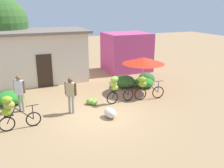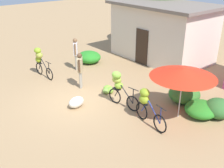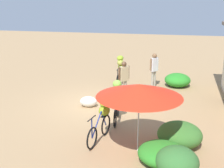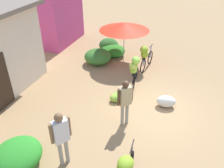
{
  "view_description": "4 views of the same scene",
  "coord_description": "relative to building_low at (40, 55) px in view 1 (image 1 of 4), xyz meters",
  "views": [
    {
      "loc": [
        -3.33,
        -9.67,
        4.7
      ],
      "look_at": [
        1.05,
        0.88,
        1.13
      ],
      "focal_mm": 39.98,
      "sensor_mm": 36.0,
      "label": 1
    },
    {
      "loc": [
        8.6,
        -5.12,
        5.29
      ],
      "look_at": [
        1.21,
        0.9,
        0.93
      ],
      "focal_mm": 42.41,
      "sensor_mm": 36.0,
      "label": 2
    },
    {
      "loc": [
        10.66,
        3.39,
        4.03
      ],
      "look_at": [
        0.7,
        0.73,
        1.12
      ],
      "focal_mm": 44.74,
      "sensor_mm": 36.0,
      "label": 3
    },
    {
      "loc": [
        -6.88,
        -0.82,
        5.35
      ],
      "look_at": [
        -0.06,
        1.59,
        0.87
      ],
      "focal_mm": 38.06,
      "sensor_mm": 36.0,
      "label": 4
    }
  ],
  "objects": [
    {
      "name": "bicycle_near_pile",
      "position": [
        2.87,
        -5.79,
        -0.79
      ],
      "size": [
        1.59,
        0.49,
        1.44
      ],
      "color": "black",
      "rests_on": "ground"
    },
    {
      "name": "hedge_bush_front_right",
      "position": [
        4.41,
        -3.54,
        -1.29
      ],
      "size": [
        1.28,
        1.31,
        0.73
      ],
      "primitive_type": "ellipsoid",
      "color": "#366F2A",
      "rests_on": "ground"
    },
    {
      "name": "hedge_bush_front_left",
      "position": [
        -2.08,
        -3.85,
        -1.32
      ],
      "size": [
        1.42,
        1.31,
        0.67
      ],
      "primitive_type": "ellipsoid",
      "color": "#2A8726",
      "rests_on": "ground"
    },
    {
      "name": "hedge_bush_by_door",
      "position": [
        5.95,
        -3.55,
        -1.28
      ],
      "size": [
        1.0,
        1.06,
        0.74
      ],
      "primitive_type": "ellipsoid",
      "color": "#326A2E",
      "rests_on": "ground"
    },
    {
      "name": "person_bystander",
      "position": [
        -1.59,
        -5.02,
        -0.58
      ],
      "size": [
        0.49,
        0.39,
        1.74
      ],
      "color": "gray",
      "rests_on": "ground"
    },
    {
      "name": "shop_pink",
      "position": [
        6.36,
        0.28,
        -0.24
      ],
      "size": [
        3.2,
        2.8,
        2.82
      ],
      "primitive_type": "cube",
      "color": "#BF417F",
      "rests_on": "ground"
    },
    {
      "name": "hedge_bush_mid",
      "position": [
        5.51,
        -3.96,
        -1.37
      ],
      "size": [
        1.2,
        1.27,
        0.57
      ],
      "primitive_type": "ellipsoid",
      "color": "#2B8125",
      "rests_on": "ground"
    },
    {
      "name": "person_vendor",
      "position": [
        0.51,
        -6.1,
        -0.62
      ],
      "size": [
        0.46,
        0.41,
        1.68
      ],
      "color": "gray",
      "rests_on": "ground"
    },
    {
      "name": "produce_sack",
      "position": [
        1.96,
        -7.26,
        -1.43
      ],
      "size": [
        0.56,
        0.77,
        0.44
      ],
      "primitive_type": "ellipsoid",
      "rotation": [
        0.0,
        0.0,
        1.75
      ],
      "color": "silver",
      "rests_on": "ground"
    },
    {
      "name": "tree_behind_building",
      "position": [
        -2.01,
        1.73,
        2.03
      ],
      "size": [
        3.26,
        3.26,
        5.33
      ],
      "color": "brown",
      "rests_on": "ground"
    },
    {
      "name": "bicycle_center_loaded",
      "position": [
        4.47,
        -5.88,
        -0.89
      ],
      "size": [
        1.66,
        0.47,
        1.26
      ],
      "color": "black",
      "rests_on": "ground"
    },
    {
      "name": "ground_plane",
      "position": [
        1.5,
        -6.92,
        -1.65
      ],
      "size": [
        60.0,
        60.0,
        0.0
      ],
      "primitive_type": "plane",
      "color": "#A37F56"
    },
    {
      "name": "bicycle_leftmost",
      "position": [
        -2.03,
        -6.87,
        -0.76
      ],
      "size": [
        1.62,
        0.41,
        1.46
      ],
      "color": "black",
      "rests_on": "ground"
    },
    {
      "name": "market_umbrella",
      "position": [
        5.02,
        -4.68,
        0.16
      ],
      "size": [
        2.37,
        2.37,
        1.99
      ],
      "color": "beige",
      "rests_on": "ground"
    },
    {
      "name": "building_low",
      "position": [
        0.0,
        0.0,
        0.0
      ],
      "size": [
        6.05,
        3.8,
        3.27
      ],
      "color": "beige",
      "rests_on": "ground"
    },
    {
      "name": "banana_pile_on_ground",
      "position": [
        1.72,
        -5.44,
        -1.51
      ],
      "size": [
        0.68,
        0.63,
        0.3
      ],
      "color": "#74AA38",
      "rests_on": "ground"
    }
  ]
}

